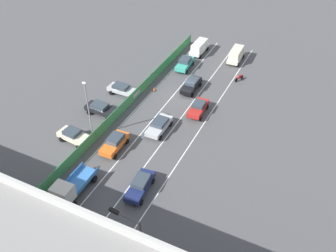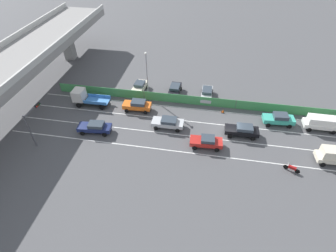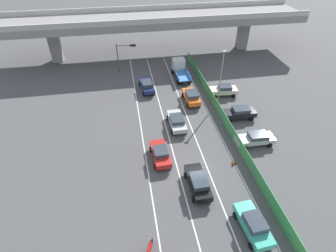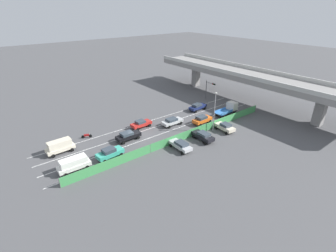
% 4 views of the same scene
% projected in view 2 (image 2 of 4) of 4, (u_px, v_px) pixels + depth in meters
% --- Properties ---
extents(ground_plane, '(300.00, 300.00, 0.00)m').
position_uv_depth(ground_plane, '(229.00, 133.00, 36.86)').
color(ground_plane, '#4C4C4F').
extents(lane_line_left_edge, '(0.14, 48.81, 0.01)m').
position_uv_depth(lane_line_left_edge, '(180.00, 152.00, 34.05)').
color(lane_line_left_edge, silver).
rests_on(lane_line_left_edge, ground).
extents(lane_line_mid_left, '(0.14, 48.81, 0.01)m').
position_uv_depth(lane_line_mid_left, '(183.00, 135.00, 36.47)').
color(lane_line_mid_left, silver).
rests_on(lane_line_mid_left, ground).
extents(lane_line_mid_right, '(0.14, 48.81, 0.01)m').
position_uv_depth(lane_line_mid_right, '(185.00, 121.00, 38.90)').
color(lane_line_mid_right, silver).
rests_on(lane_line_mid_right, ground).
extents(lane_line_right_edge, '(0.14, 48.81, 0.01)m').
position_uv_depth(lane_line_right_edge, '(188.00, 108.00, 41.32)').
color(lane_line_right_edge, silver).
rests_on(lane_line_right_edge, ground).
extents(elevated_overpass, '(57.23, 9.11, 8.18)m').
position_uv_depth(elevated_overpass, '(3.00, 73.00, 36.85)').
color(elevated_overpass, gray).
rests_on(elevated_overpass, ground).
extents(green_fence, '(0.10, 44.91, 1.60)m').
position_uv_depth(green_fence, '(189.00, 100.00, 41.70)').
color(green_fence, '#3D8E4C').
rests_on(green_fence, ground).
extents(car_taxi_teal, '(2.25, 4.59, 1.74)m').
position_uv_depth(car_taxi_teal, '(279.00, 119.00, 37.79)').
color(car_taxi_teal, teal).
rests_on(car_taxi_teal, ground).
extents(car_taxi_orange, '(2.08, 4.44, 1.72)m').
position_uv_depth(car_taxi_orange, '(137.00, 105.00, 40.37)').
color(car_taxi_orange, orange).
rests_on(car_taxi_orange, ground).
extents(car_van_white, '(2.08, 4.82, 2.08)m').
position_uv_depth(car_van_white, '(322.00, 122.00, 36.77)').
color(car_van_white, silver).
rests_on(car_van_white, ground).
extents(car_sedan_navy, '(2.26, 4.82, 1.60)m').
position_uv_depth(car_sedan_navy, '(95.00, 127.00, 36.46)').
color(car_sedan_navy, navy).
rests_on(car_sedan_navy, ground).
extents(car_sedan_black, '(2.02, 4.67, 1.66)m').
position_uv_depth(car_sedan_black, '(242.00, 130.00, 35.91)').
color(car_sedan_black, black).
rests_on(car_sedan_black, ground).
extents(car_sedan_silver, '(2.07, 4.59, 1.52)m').
position_uv_depth(car_sedan_silver, '(168.00, 122.00, 37.27)').
color(car_sedan_silver, '#B7BABC').
rests_on(car_sedan_silver, ground).
extents(car_sedan_red, '(2.12, 4.39, 1.56)m').
position_uv_depth(car_sedan_red, '(206.00, 141.00, 34.27)').
color(car_sedan_red, red).
rests_on(car_sedan_red, ground).
extents(flatbed_truck_blue, '(2.42, 5.73, 2.63)m').
position_uv_depth(flatbed_truck_blue, '(85.00, 97.00, 41.30)').
color(flatbed_truck_blue, black).
rests_on(flatbed_truck_blue, ground).
extents(motorcycle, '(0.89, 1.85, 0.93)m').
position_uv_depth(motorcycle, '(292.00, 168.00, 31.31)').
color(motorcycle, black).
rests_on(motorcycle, ground).
extents(parked_wagon_silver, '(4.61, 2.04, 1.52)m').
position_uv_depth(parked_wagon_silver, '(207.00, 93.00, 43.04)').
color(parked_wagon_silver, '#B2B5B7').
rests_on(parked_wagon_silver, ground).
extents(parked_sedan_dark, '(4.58, 2.08, 1.63)m').
position_uv_depth(parked_sedan_dark, '(175.00, 90.00, 43.74)').
color(parked_sedan_dark, black).
rests_on(parked_sedan_dark, ground).
extents(parked_sedan_cream, '(4.36, 2.32, 1.65)m').
position_uv_depth(parked_sedan_cream, '(139.00, 87.00, 44.49)').
color(parked_sedan_cream, beige).
rests_on(parked_sedan_cream, ground).
extents(traffic_light, '(3.28, 0.59, 5.17)m').
position_uv_depth(traffic_light, '(33.00, 120.00, 33.33)').
color(traffic_light, '#47474C').
rests_on(traffic_light, ground).
extents(street_lamp, '(0.60, 0.36, 8.03)m').
position_uv_depth(street_lamp, '(147.00, 72.00, 40.64)').
color(street_lamp, gray).
rests_on(street_lamp, ground).
extents(traffic_cone, '(0.47, 0.47, 0.63)m').
position_uv_depth(traffic_cone, '(223.00, 111.00, 40.28)').
color(traffic_cone, orange).
rests_on(traffic_cone, ground).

